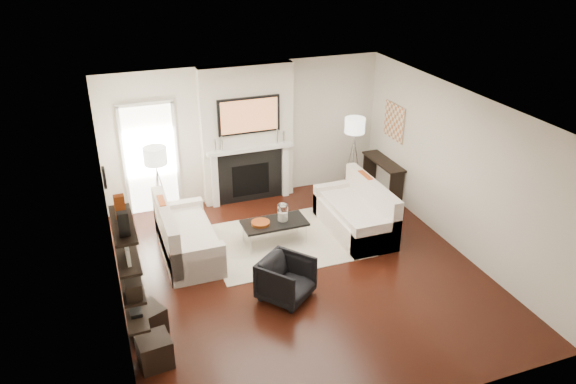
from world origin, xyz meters
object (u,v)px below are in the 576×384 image
object	(u,v)px
coffee_table	(275,223)
lamp_right_shade	(355,125)
ottoman_near	(148,321)
armchair	(286,278)
lamp_left_shade	(155,156)
loveseat_left_base	(189,244)
loveseat_right_base	(354,221)

from	to	relation	value
coffee_table	lamp_right_shade	size ratio (longest dim) A/B	2.75
lamp_right_shade	ottoman_near	xyz separation A→B (m)	(-4.52, -3.02, -1.25)
armchair	lamp_left_shade	bearing A→B (deg)	78.99
lamp_left_shade	loveseat_left_base	bearing A→B (deg)	-73.91
coffee_table	armchair	bearing A→B (deg)	-102.87
loveseat_right_base	armchair	bearing A→B (deg)	-141.61
lamp_left_shade	ottoman_near	bearing A→B (deg)	-102.61
coffee_table	ottoman_near	xyz separation A→B (m)	(-2.37, -1.64, -0.20)
armchair	lamp_right_shade	size ratio (longest dim) A/B	1.77
loveseat_left_base	loveseat_right_base	size ratio (longest dim) A/B	1.00
loveseat_left_base	armchair	xyz separation A→B (m)	(1.11, -1.68, 0.14)
loveseat_left_base	armchair	bearing A→B (deg)	-56.50
loveseat_right_base	armchair	distance (m)	2.33
armchair	lamp_left_shade	xyz separation A→B (m)	(-1.40, 2.67, 1.10)
armchair	lamp_left_shade	size ratio (longest dim) A/B	1.77
armchair	ottoman_near	world-z (taller)	armchair
lamp_right_shade	ottoman_near	size ratio (longest dim) A/B	1.00
coffee_table	armchair	world-z (taller)	armchair
coffee_table	armchair	distance (m)	1.58
ottoman_near	lamp_left_shade	bearing A→B (deg)	77.39
loveseat_right_base	ottoman_near	bearing A→B (deg)	-158.07
loveseat_left_base	armchair	distance (m)	2.02
lamp_left_shade	lamp_right_shade	distance (m)	3.91
armchair	lamp_left_shade	world-z (taller)	lamp_left_shade
coffee_table	loveseat_right_base	bearing A→B (deg)	-3.56
lamp_left_shade	ottoman_near	xyz separation A→B (m)	(-0.62, -2.77, -1.25)
loveseat_right_base	ottoman_near	xyz separation A→B (m)	(-3.84, -1.55, -0.01)
lamp_left_shade	lamp_right_shade	xyz separation A→B (m)	(3.90, 0.25, 0.00)
loveseat_left_base	loveseat_right_base	xyz separation A→B (m)	(2.94, -0.24, 0.00)
loveseat_right_base	loveseat_left_base	bearing A→B (deg)	175.38
loveseat_left_base	ottoman_near	bearing A→B (deg)	-116.90
loveseat_right_base	coffee_table	world-z (taller)	same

